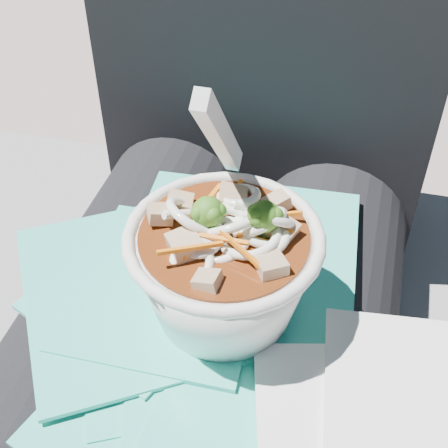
% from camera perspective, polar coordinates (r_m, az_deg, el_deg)
% --- Properties ---
extents(stone_ledge, '(1.01, 0.52, 0.47)m').
position_cam_1_polar(stone_ledge, '(0.89, 0.84, -17.27)').
color(stone_ledge, slate).
rests_on(stone_ledge, ground).
extents(lap, '(0.33, 0.48, 0.15)m').
position_cam_1_polar(lap, '(0.55, -2.83, -13.88)').
color(lap, black).
rests_on(lap, stone_ledge).
extents(person_body, '(0.34, 0.94, 1.02)m').
position_cam_1_polar(person_body, '(0.59, -0.24, -5.56)').
color(person_body, black).
rests_on(person_body, ground).
extents(plastic_bag, '(0.34, 0.37, 0.02)m').
position_cam_1_polar(plastic_bag, '(0.48, -1.86, -8.76)').
color(plastic_bag, '#2FC4AE').
rests_on(plastic_bag, lap).
extents(napkins, '(0.17, 0.17, 0.01)m').
position_cam_1_polar(napkins, '(0.43, 13.67, -15.80)').
color(napkins, white).
rests_on(napkins, plastic_bag).
extents(udon_bowl, '(0.14, 0.15, 0.19)m').
position_cam_1_polar(udon_bowl, '(0.44, 0.07, -3.50)').
color(udon_bowl, white).
rests_on(udon_bowl, plastic_bag).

